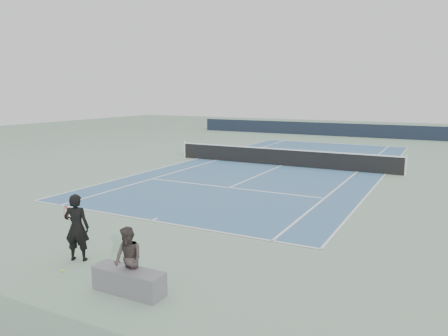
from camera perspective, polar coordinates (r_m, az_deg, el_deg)
The scene contains 7 objects.
ground at distance 24.50m, azimuth 7.53°, elevation 0.30°, with size 80.00×80.00×0.00m, color gray.
court_surface at distance 24.50m, azimuth 7.53°, elevation 0.31°, with size 10.97×23.77×0.01m, color #3D6890.
tennis_net at distance 24.42m, azimuth 7.56°, elevation 1.46°, with size 12.90×0.10×1.07m.
windscreen_far at distance 41.56m, azimuth 16.16°, elevation 4.77°, with size 30.00×0.25×1.20m, color black.
tennis_player at distance 11.24m, azimuth -18.68°, elevation -7.35°, with size 0.83×0.66×1.67m.
tennis_ball at distance 10.91m, azimuth -20.27°, elevation -12.46°, with size 0.07×0.07×0.07m, color #BED72C.
spectator_bench at distance 9.33m, azimuth -12.36°, elevation -12.84°, with size 1.64×0.95×1.39m.
Camera 1 is at (8.29, -22.69, 4.08)m, focal length 35.00 mm.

